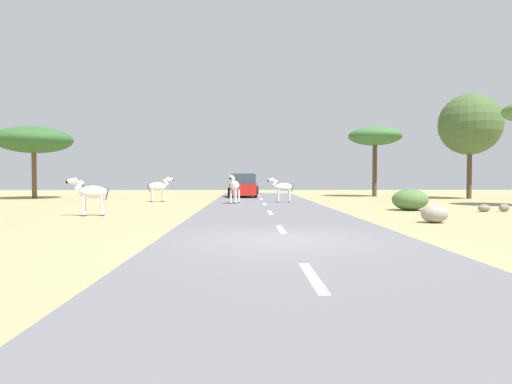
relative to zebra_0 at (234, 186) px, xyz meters
name	(u,v)px	position (x,y,z in m)	size (l,w,h in m)	color
ground_plane	(281,241)	(1.49, -14.83, -1.01)	(90.00, 90.00, 0.00)	#998E60
road	(288,240)	(1.65, -14.83, -0.99)	(6.00, 64.00, 0.05)	slate
lane_markings	(292,246)	(1.65, -15.83, -0.96)	(0.16, 56.00, 0.01)	silver
zebra_0	(234,186)	(0.00, 0.00, 0.00)	(0.68, 1.69, 1.62)	silver
zebra_1	(91,193)	(-5.33, -7.69, -0.11)	(1.60, 0.56, 1.51)	silver
zebra_2	(159,187)	(-4.73, 2.71, -0.09)	(1.55, 0.91, 1.55)	silver
zebra_4	(282,187)	(2.75, 0.99, -0.10)	(1.54, 0.47, 1.45)	silver
car_0	(242,186)	(0.32, 8.34, -0.17)	(2.26, 4.46, 1.74)	red
car_1	(247,185)	(0.65, 14.37, -0.17)	(2.17, 4.42, 1.74)	#1E479E
tree_2	(470,124)	(16.38, 6.37, 4.21)	(4.30, 4.30, 7.40)	#4C3823
tree_3	(34,140)	(-14.45, 7.24, 3.14)	(5.29, 5.29, 5.09)	brown
tree_4	(375,137)	(10.81, 10.42, 3.72)	(4.18, 4.18, 5.51)	#4C3823
bush_0	(410,200)	(8.10, -4.89, -0.53)	(1.61, 1.45, 0.97)	#4C7038
bush_2	(96,192)	(-11.18, 10.47, -0.67)	(1.16, 1.04, 0.70)	#4C7038
rock_0	(484,208)	(11.00, -5.83, -0.85)	(0.53, 0.39, 0.32)	gray
rock_1	(434,214)	(6.83, -10.60, -0.72)	(0.87, 0.73, 0.60)	gray
rock_2	(504,208)	(11.94, -5.73, -0.85)	(0.45, 0.32, 0.33)	gray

